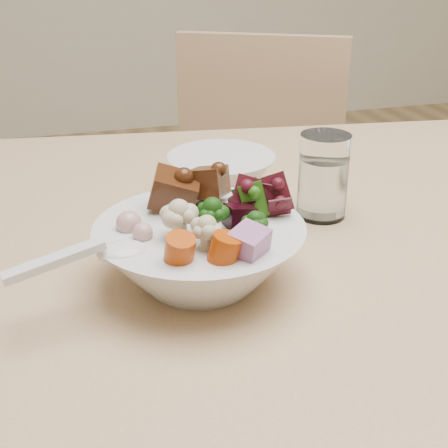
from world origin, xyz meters
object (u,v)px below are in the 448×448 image
object	(u,v)px
chair_far	(252,208)
food_bowl	(201,249)
side_bowl	(221,172)
dining_table	(385,275)
water_glass	(323,179)

from	to	relation	value
chair_far	food_bowl	distance (m)	0.86
food_bowl	side_bowl	world-z (taller)	food_bowl
dining_table	food_bowl	distance (m)	0.31
water_glass	side_bowl	size ratio (longest dim) A/B	0.72
dining_table	side_bowl	size ratio (longest dim) A/B	10.86
dining_table	chair_far	xyz separation A→B (m)	(0.03, 0.67, -0.19)
chair_far	water_glass	distance (m)	0.70
dining_table	chair_far	size ratio (longest dim) A/B	1.94
dining_table	side_bowl	world-z (taller)	side_bowl
chair_far	side_bowl	world-z (taller)	chair_far
dining_table	water_glass	size ratio (longest dim) A/B	15.15
food_bowl	water_glass	xyz separation A→B (m)	(0.20, 0.12, 0.01)
food_bowl	water_glass	bearing A→B (deg)	31.46
dining_table	water_glass	world-z (taller)	water_glass
water_glass	chair_far	bearing A→B (deg)	79.85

